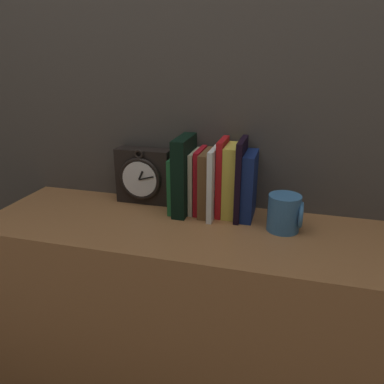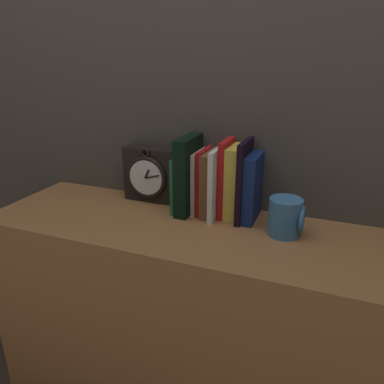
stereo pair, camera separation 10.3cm
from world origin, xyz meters
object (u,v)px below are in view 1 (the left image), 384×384
(book_slot1_black, at_px, (184,175))
(book_slot6_red, at_px, (222,177))
(book_slot4_brown, at_px, (207,183))
(book_slot8_black, at_px, (241,179))
(book_slot2_cream, at_px, (195,181))
(book_slot0_green, at_px, (176,183))
(clock, at_px, (144,176))
(book_slot5_white, at_px, (215,182))
(mug, at_px, (285,213))
(book_slot3_red, at_px, (200,181))
(book_slot9_navy, at_px, (249,186))
(book_slot7_yellow, at_px, (231,181))

(book_slot1_black, distance_m, book_slot6_red, 0.11)
(book_slot4_brown, relative_size, book_slot6_red, 0.84)
(book_slot8_black, bearing_deg, book_slot2_cream, 175.88)
(book_slot0_green, distance_m, book_slot4_brown, 0.10)
(clock, relative_size, book_slot4_brown, 0.96)
(book_slot5_white, bearing_deg, book_slot4_brown, 158.54)
(book_slot0_green, distance_m, mug, 0.35)
(book_slot3_red, xyz_separation_m, book_slot6_red, (0.07, 0.00, 0.02))
(book_slot1_black, distance_m, book_slot5_white, 0.10)
(book_slot1_black, height_order, book_slot4_brown, book_slot1_black)
(book_slot6_red, bearing_deg, clock, 175.20)
(book_slot8_black, distance_m, book_slot9_navy, 0.03)
(book_slot0_green, bearing_deg, mug, -11.35)
(book_slot0_green, xyz_separation_m, book_slot2_cream, (0.06, 0.01, 0.01))
(book_slot4_brown, relative_size, book_slot9_navy, 0.98)
(book_slot9_navy, bearing_deg, book_slot4_brown, -179.00)
(clock, relative_size, book_slot5_white, 0.88)
(book_slot1_black, relative_size, book_slot5_white, 1.11)
(book_slot0_green, relative_size, mug, 1.66)
(book_slot2_cream, distance_m, book_slot6_red, 0.09)
(book_slot5_white, distance_m, book_slot9_navy, 0.10)
(book_slot2_cream, bearing_deg, book_slot8_black, -4.12)
(book_slot8_black, bearing_deg, book_slot9_navy, 10.21)
(book_slot2_cream, height_order, book_slot3_red, book_slot3_red)
(book_slot8_black, bearing_deg, book_slot0_green, 178.83)
(clock, distance_m, book_slot9_navy, 0.35)
(book_slot2_cream, height_order, book_slot9_navy, book_slot9_navy)
(book_slot2_cream, xyz_separation_m, book_slot8_black, (0.14, -0.01, 0.02))
(book_slot2_cream, bearing_deg, book_slot0_green, -173.95)
(book_slot3_red, bearing_deg, book_slot6_red, 0.64)
(book_slot7_yellow, distance_m, book_slot9_navy, 0.06)
(book_slot2_cream, distance_m, book_slot4_brown, 0.04)
(clock, distance_m, book_slot3_red, 0.20)
(book_slot9_navy, bearing_deg, book_slot0_green, -179.87)
(book_slot5_white, height_order, book_slot9_navy, book_slot5_white)
(book_slot0_green, bearing_deg, book_slot9_navy, 0.13)
(book_slot7_yellow, height_order, mug, book_slot7_yellow)
(book_slot6_red, distance_m, book_slot7_yellow, 0.03)
(clock, relative_size, book_slot2_cream, 0.98)
(book_slot1_black, relative_size, book_slot8_black, 0.99)
(clock, xyz_separation_m, book_slot4_brown, (0.22, -0.03, 0.01))
(book_slot5_white, distance_m, book_slot8_black, 0.08)
(book_slot6_red, height_order, book_slot9_navy, book_slot6_red)
(book_slot1_black, distance_m, book_slot8_black, 0.17)
(book_slot0_green, xyz_separation_m, book_slot7_yellow, (0.17, 0.01, 0.02))
(book_slot3_red, relative_size, book_slot9_navy, 1.00)
(book_slot1_black, bearing_deg, mug, -10.69)
(clock, distance_m, mug, 0.47)
(book_slot6_red, bearing_deg, book_slot0_green, -177.05)
(book_slot2_cream, bearing_deg, book_slot3_red, 1.37)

